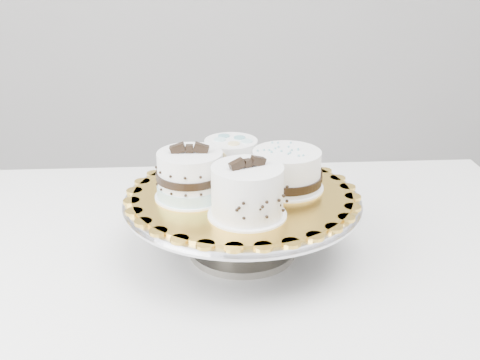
{
  "coord_description": "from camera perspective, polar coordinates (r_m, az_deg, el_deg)",
  "views": [
    {
      "loc": [
        -0.11,
        -0.83,
        1.25
      ],
      "look_at": [
        0.03,
        0.04,
        0.88
      ],
      "focal_mm": 45.0,
      "sensor_mm": 36.0,
      "label": 1
    }
  ],
  "objects": [
    {
      "name": "table",
      "position": [
        1.05,
        -2.3,
        -10.64
      ],
      "size": [
        1.29,
        0.92,
        0.75
      ],
      "rotation": [
        0.0,
        0.0,
        -0.09
      ],
      "color": "white",
      "rests_on": "floor"
    },
    {
      "name": "cake_stand",
      "position": [
        0.98,
        0.22,
        -3.24
      ],
      "size": [
        0.38,
        0.38,
        0.1
      ],
      "color": "gray",
      "rests_on": "table"
    },
    {
      "name": "cake_board",
      "position": [
        0.96,
        0.23,
        -1.36
      ],
      "size": [
        0.43,
        0.43,
        0.01
      ],
      "primitive_type": "cylinder",
      "rotation": [
        0.0,
        0.0,
        -0.24
      ],
      "color": "gold",
      "rests_on": "cake_stand"
    },
    {
      "name": "cake_swirl",
      "position": [
        0.87,
        0.7,
        -1.21
      ],
      "size": [
        0.13,
        0.13,
        0.09
      ],
      "rotation": [
        0.0,
        0.0,
        0.31
      ],
      "color": "white",
      "rests_on": "cake_board"
    },
    {
      "name": "cake_banded",
      "position": [
        0.94,
        -4.72,
        0.31
      ],
      "size": [
        0.11,
        0.11,
        0.09
      ],
      "rotation": [
        0.0,
        0.0,
        -0.13
      ],
      "color": "white",
      "rests_on": "cake_board"
    },
    {
      "name": "cake_dots",
      "position": [
        1.01,
        -0.85,
        2.08
      ],
      "size": [
        0.11,
        0.11,
        0.07
      ],
      "rotation": [
        0.0,
        0.0,
        -0.19
      ],
      "color": "white",
      "rests_on": "cake_board"
    },
    {
      "name": "cake_ribbon",
      "position": [
        0.97,
        4.49,
        0.86
      ],
      "size": [
        0.13,
        0.13,
        0.07
      ],
      "rotation": [
        0.0,
        0.0,
        -0.24
      ],
      "color": "white",
      "rests_on": "cake_board"
    }
  ]
}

